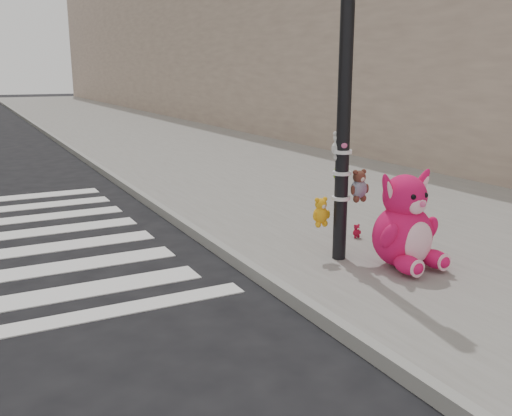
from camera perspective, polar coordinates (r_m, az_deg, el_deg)
ground at (r=4.48m, az=-6.45°, el=-18.20°), size 120.00×120.00×0.00m
sidewalk_near at (r=15.15m, az=-2.38°, el=4.89°), size 7.00×80.00×0.14m
curb_edge at (r=14.07m, az=-15.25°, el=3.74°), size 0.12×80.00×0.15m
bld_near at (r=26.51m, az=-0.76°, el=19.30°), size 5.00×60.00×10.00m
signal_pole at (r=6.69m, az=8.80°, el=8.88°), size 0.68×0.48×4.00m
pink_bunny at (r=6.74m, az=14.68°, el=-1.91°), size 0.81×0.86×1.15m
red_teddy at (r=7.86m, az=10.03°, el=-2.29°), size 0.14×0.10×0.19m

